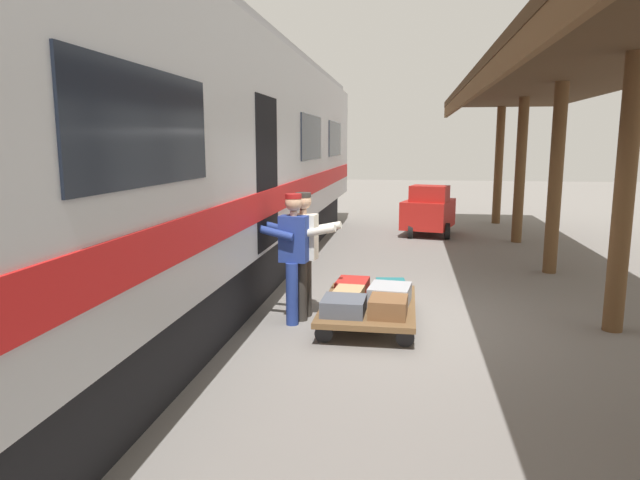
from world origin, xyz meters
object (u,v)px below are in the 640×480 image
(suitcase_gray_aluminum, at_px, (390,294))
(porter_in_overalls, at_px, (292,254))
(suitcase_teal_softside, at_px, (391,287))
(porter_by_door, at_px, (305,251))
(suitcase_red_plastic, at_px, (353,285))
(luggage_cart, at_px, (369,305))
(suitcase_slate_roller, at_px, (344,306))
(suitcase_brown_leather, at_px, (388,307))
(baggage_tug, at_px, (429,211))
(train_car, at_px, (161,164))
(suitcase_tan_vintage, at_px, (348,295))

(suitcase_gray_aluminum, xyz_separation_m, porter_in_overalls, (1.26, 0.09, 0.52))
(suitcase_teal_softside, bearing_deg, porter_by_door, 21.00)
(suitcase_red_plastic, height_order, porter_by_door, porter_by_door)
(luggage_cart, relative_size, suitcase_slate_roller, 3.64)
(suitcase_brown_leather, relative_size, porter_by_door, 0.30)
(porter_by_door, xyz_separation_m, baggage_tug, (-1.87, -7.40, -0.30))
(suitcase_red_plastic, height_order, baggage_tug, baggage_tug)
(suitcase_gray_aluminum, distance_m, porter_by_door, 1.25)
(train_car, relative_size, suitcase_brown_leather, 38.14)
(train_car, bearing_deg, suitcase_brown_leather, 166.71)
(suitcase_red_plastic, relative_size, suitcase_gray_aluminum, 0.96)
(suitcase_teal_softside, bearing_deg, suitcase_tan_vintage, 45.24)
(train_car, height_order, suitcase_tan_vintage, train_car)
(luggage_cart, bearing_deg, porter_by_door, -6.96)
(suitcase_red_plastic, distance_m, porter_by_door, 0.93)
(suitcase_red_plastic, height_order, suitcase_teal_softside, same)
(porter_by_door, bearing_deg, suitcase_tan_vintage, 169.97)
(luggage_cart, xyz_separation_m, suitcase_slate_roller, (0.27, 0.54, 0.14))
(suitcase_slate_roller, height_order, porter_by_door, porter_by_door)
(suitcase_red_plastic, bearing_deg, suitcase_teal_softside, 180.00)
(suitcase_tan_vintage, distance_m, suitcase_slate_roller, 0.54)
(train_car, distance_m, suitcase_gray_aluminum, 3.57)
(suitcase_red_plastic, xyz_separation_m, suitcase_gray_aluminum, (-0.54, 0.54, 0.04))
(suitcase_red_plastic, xyz_separation_m, porter_in_overalls, (0.73, 0.63, 0.56))
(suitcase_brown_leather, bearing_deg, suitcase_tan_vintage, -45.24)
(luggage_cart, bearing_deg, porter_in_overalls, 5.09)
(porter_in_overalls, height_order, baggage_tug, porter_in_overalls)
(suitcase_brown_leather, height_order, suitcase_slate_roller, suitcase_brown_leather)
(suitcase_teal_softside, bearing_deg, suitcase_slate_roller, 63.63)
(baggage_tug, bearing_deg, train_car, 62.00)
(suitcase_slate_roller, bearing_deg, suitcase_brown_leather, 180.00)
(train_car, distance_m, porter_by_door, 2.32)
(suitcase_slate_roller, xyz_separation_m, porter_in_overalls, (0.73, -0.45, 0.54))
(suitcase_tan_vintage, distance_m, suitcase_teal_softside, 0.76)
(suitcase_red_plastic, bearing_deg, porter_in_overalls, 40.97)
(suitcase_brown_leather, xyz_separation_m, suitcase_slate_roller, (0.54, 0.00, -0.01))
(train_car, xyz_separation_m, suitcase_brown_leather, (-3.15, 0.75, -1.66))
(suitcase_red_plastic, distance_m, suitcase_brown_leather, 1.21)
(suitcase_teal_softside, relative_size, baggage_tug, 0.24)
(porter_in_overalls, bearing_deg, suitcase_brown_leather, 160.26)
(luggage_cart, bearing_deg, suitcase_teal_softside, -116.37)
(suitcase_red_plastic, bearing_deg, suitcase_brown_leather, 116.37)
(train_car, relative_size, suitcase_slate_roller, 36.42)
(suitcase_brown_leather, bearing_deg, suitcase_teal_softside, -90.00)
(suitcase_gray_aluminum, height_order, porter_in_overalls, porter_in_overalls)
(suitcase_red_plastic, xyz_separation_m, suitcase_brown_leather, (-0.54, 1.08, 0.03))
(suitcase_red_plastic, xyz_separation_m, porter_by_door, (0.60, 0.44, 0.56))
(suitcase_teal_softside, xyz_separation_m, porter_by_door, (1.14, 0.44, 0.56))
(luggage_cart, height_order, suitcase_teal_softside, suitcase_teal_softside)
(suitcase_tan_vintage, height_order, suitcase_slate_roller, suitcase_slate_roller)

